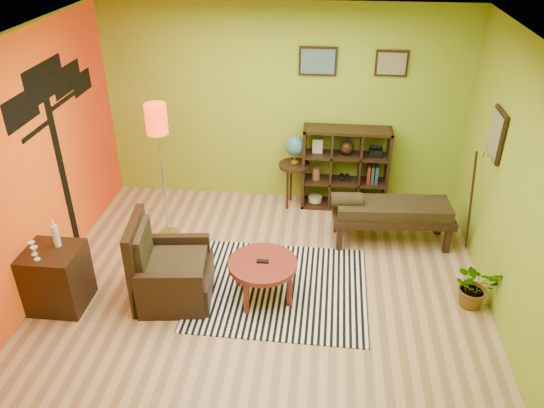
# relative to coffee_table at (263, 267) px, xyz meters

# --- Properties ---
(ground) EXTENTS (5.00, 5.00, 0.00)m
(ground) POSITION_rel_coffee_table_xyz_m (0.00, 0.11, -0.40)
(ground) COLOR tan
(ground) RESTS_ON ground
(room_shell) EXTENTS (5.04, 4.54, 2.82)m
(room_shell) POSITION_rel_coffee_table_xyz_m (-0.09, 0.12, 1.40)
(room_shell) COLOR #87A723
(room_shell) RESTS_ON ground
(zebra_rug) EXTENTS (2.01, 1.73, 0.01)m
(zebra_rug) POSITION_rel_coffee_table_xyz_m (0.17, 0.15, -0.40)
(zebra_rug) COLOR white
(zebra_rug) RESTS_ON ground
(coffee_table) EXTENTS (0.76, 0.76, 0.49)m
(coffee_table) POSITION_rel_coffee_table_xyz_m (0.00, 0.00, 0.00)
(coffee_table) COLOR maroon
(coffee_table) RESTS_ON ground
(armchair) EXTENTS (0.90, 0.91, 0.99)m
(armchair) POSITION_rel_coffee_table_xyz_m (-1.04, -0.12, -0.10)
(armchair) COLOR black
(armchair) RESTS_ON ground
(side_cabinet) EXTENTS (0.60, 0.54, 1.02)m
(side_cabinet) POSITION_rel_coffee_table_xyz_m (-2.20, -0.37, -0.04)
(side_cabinet) COLOR black
(side_cabinet) RESTS_ON ground
(floor_lamp) EXTENTS (0.27, 0.27, 1.81)m
(floor_lamp) POSITION_rel_coffee_table_xyz_m (-1.40, 1.12, 1.07)
(floor_lamp) COLOR silver
(floor_lamp) RESTS_ON ground
(globe_table) EXTENTS (0.44, 0.44, 1.08)m
(globe_table) POSITION_rel_coffee_table_xyz_m (0.19, 2.08, 0.42)
(globe_table) COLOR black
(globe_table) RESTS_ON ground
(cube_shelf) EXTENTS (1.20, 0.35, 1.20)m
(cube_shelf) POSITION_rel_coffee_table_xyz_m (0.92, 2.14, 0.20)
(cube_shelf) COLOR black
(cube_shelf) RESTS_ON ground
(bench) EXTENTS (1.57, 0.66, 0.71)m
(bench) POSITION_rel_coffee_table_xyz_m (1.46, 1.26, 0.05)
(bench) COLOR black
(bench) RESTS_ON ground
(potted_plant) EXTENTS (0.54, 0.58, 0.41)m
(potted_plant) POSITION_rel_coffee_table_xyz_m (2.30, 0.10, -0.20)
(potted_plant) COLOR #26661E
(potted_plant) RESTS_ON ground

